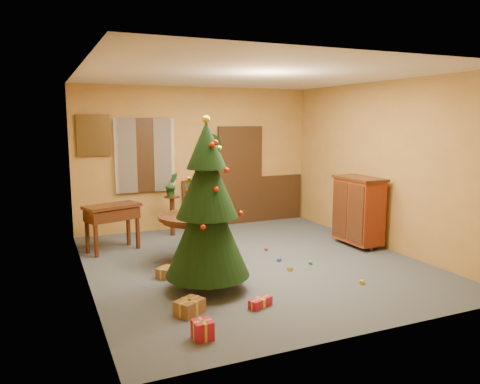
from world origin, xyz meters
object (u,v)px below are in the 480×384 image
dining_table (195,229)px  writing_desk (112,216)px  chair_near (207,224)px  christmas_tree (207,209)px  sideboard (358,209)px

dining_table → writing_desk: bearing=132.7°
chair_near → writing_desk: chair_near is taller
dining_table → writing_desk: writing_desk is taller
chair_near → writing_desk: size_ratio=0.87×
chair_near → christmas_tree: christmas_tree is taller
chair_near → sideboard: (2.60, -0.75, 0.19)m
dining_table → chair_near: 0.68m
chair_near → christmas_tree: size_ratio=0.38×
chair_near → christmas_tree: 1.96m
writing_desk → dining_table: bearing=-47.3°
christmas_tree → chair_near: bearing=70.9°
writing_desk → sideboard: bearing=-18.7°
sideboard → chair_near: bearing=163.9°
dining_table → christmas_tree: size_ratio=0.48×
sideboard → writing_desk: bearing=161.3°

